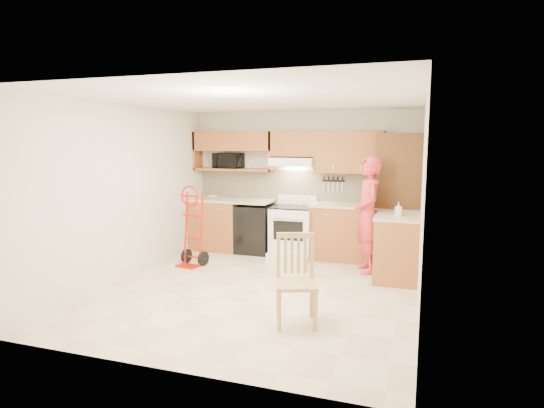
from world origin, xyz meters
The scene contains 28 objects.
floor centered at (0.00, 0.00, -0.01)m, with size 4.00×4.50×0.02m, color beige.
ceiling centered at (0.00, 0.00, 2.51)m, with size 4.00×4.50×0.02m, color white.
wall_back centered at (0.00, 2.26, 1.25)m, with size 4.00×0.02×2.50m, color silver.
wall_front centered at (0.00, -2.26, 1.25)m, with size 4.00×0.02×2.50m, color silver.
wall_left centered at (-2.01, 0.00, 1.25)m, with size 0.02×4.50×2.50m, color silver.
wall_right centered at (2.01, 0.00, 1.25)m, with size 0.02×4.50×2.50m, color silver.
backsplash centered at (0.00, 2.23, 1.20)m, with size 3.92×0.03×0.55m, color beige.
lower_cab_left centered at (-1.55, 1.95, 0.45)m, with size 0.90×0.60×0.90m, color #A25F32.
dishwasher centered at (-0.80, 1.95, 0.42)m, with size 0.60×0.60×0.85m, color black.
lower_cab_right centered at (0.83, 1.95, 0.45)m, with size 1.14×0.60×0.90m, color #A25F32.
countertop_left centered at (-1.25, 1.95, 0.92)m, with size 1.50×0.63×0.04m, color beige.
countertop_right centered at (0.83, 1.95, 0.92)m, with size 1.14×0.63×0.04m, color beige.
cab_return_right centered at (1.70, 1.15, 0.45)m, with size 0.60×1.00×0.90m, color #A25F32.
countertop_return centered at (1.70, 1.15, 0.92)m, with size 0.63×1.00×0.04m, color beige.
pantry_tall centered at (1.65, 1.95, 1.05)m, with size 0.70×0.60×2.10m, color #5C3415.
upper_cab_left centered at (-1.25, 2.08, 1.98)m, with size 1.50×0.33×0.34m, color #A25F32.
upper_shelf_mw centered at (-1.25, 2.08, 1.47)m, with size 1.50×0.33×0.04m, color #A25F32.
upper_cab_center centered at (-0.12, 2.08, 1.94)m, with size 0.76×0.33×0.44m, color #A25F32.
upper_cab_right centered at (0.83, 2.08, 1.80)m, with size 1.14×0.33×0.70m, color #A25F32.
range_hood centered at (-0.12, 2.02, 1.63)m, with size 0.76×0.46×0.14m, color white.
knife_strip centered at (0.55, 2.21, 1.24)m, with size 0.40×0.05×0.29m, color black, non-canonical shape.
microwave centered at (-1.36, 2.08, 1.63)m, with size 0.50×0.34×0.28m, color black.
range centered at (-0.07, 1.80, 0.52)m, with size 0.70×0.93×1.04m, color white, non-canonical shape.
person centered at (1.25, 1.33, 0.88)m, with size 0.64×0.42×1.77m, color #CE353B.
hand_truck centered at (-1.46, 0.79, 0.58)m, with size 0.46×0.42×1.16m, color red, non-canonical shape.
dining_chair centered at (0.75, -0.93, 0.49)m, with size 0.44×0.48×0.97m, color tan, non-canonical shape.
soap_bottle centered at (1.70, 1.02, 1.04)m, with size 0.09×0.09×0.19m, color white.
bowl centered at (-1.62, 1.95, 0.96)m, with size 0.19×0.19×0.05m, color white.
Camera 1 is at (1.95, -5.44, 1.97)m, focal length 29.62 mm.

